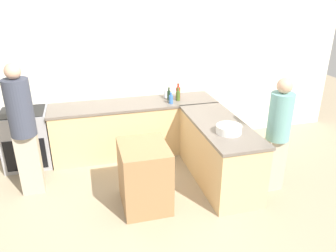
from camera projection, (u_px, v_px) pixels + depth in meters
The scene contains 14 objects.
ground_plane at pixel (159, 212), 4.24m from camera, with size 14.00×14.00×0.00m, color tan.
wall_back at pixel (129, 71), 5.57m from camera, with size 8.00×0.06×2.70m.
counter_back at pixel (135, 128), 5.61m from camera, with size 2.76×0.69×0.90m.
counter_peninsula at pixel (218, 152), 4.80m from camera, with size 0.69×1.75×0.90m.
range_oven at pixel (27, 138), 5.21m from camera, with size 0.71×0.63×0.92m.
island_table at pixel (144, 176), 4.23m from camera, with size 0.61×0.73×0.86m.
mixing_bowl at pixel (229, 129), 4.30m from camera, with size 0.34×0.34×0.10m.
wine_bottle_dark at pixel (169, 95), 5.52m from camera, with size 0.06×0.06×0.23m.
olive_oil_bottle at pixel (178, 95), 5.51m from camera, with size 0.07×0.07×0.22m.
vinegar_bottle_clear at pixel (165, 93), 5.65m from camera, with size 0.06×0.06×0.20m.
hot_sauce_bottle at pixel (178, 92), 5.63m from camera, with size 0.08×0.08×0.26m.
water_bottle_blue at pixel (171, 99), 5.38m from camera, with size 0.07×0.07×0.19m.
person_by_range at pixel (23, 126), 4.27m from camera, with size 0.33×0.33×1.84m.
person_at_peninsula at pixel (278, 132), 4.39m from camera, with size 0.31×0.31×1.63m.
Camera 1 is at (-0.78, -3.37, 2.69)m, focal length 35.00 mm.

